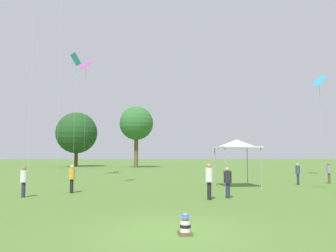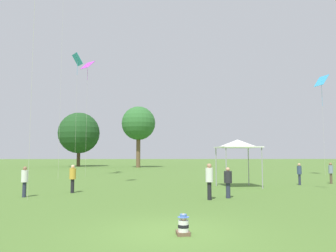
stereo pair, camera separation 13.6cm
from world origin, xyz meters
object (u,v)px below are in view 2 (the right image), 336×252
Objects in this scene: seated_toddler at (183,226)px; distant_tree_0 at (138,124)px; kite_5 at (321,83)px; person_standing_3 at (209,178)px; person_standing_4 at (331,171)px; canopy_tent at (238,144)px; person_standing_2 at (228,180)px; person_standing_6 at (25,179)px; person_standing_1 at (299,172)px; kite_6 at (77,62)px; distant_tree_1 at (79,133)px; person_standing_0 at (73,176)px; kite_2 at (88,67)px.

seated_toddler is 0.06× the size of distant_tree_0.
seated_toddler is 0.06× the size of kite_5.
distant_tree_0 is (-5.82, 39.83, 6.42)m from person_standing_3.
canopy_tent reaches higher than person_standing_4.
person_standing_2 is at bearing -80.07° from distant_tree_0.
distant_tree_0 is (-16.38, 31.37, 6.53)m from person_standing_4.
person_standing_4 reaches higher than person_standing_6.
person_standing_1 is 0.15× the size of kite_5.
canopy_tent reaches higher than person_standing_3.
person_standing_4 is at bearing 4.98° from kite_5.
kite_5 is 0.85× the size of kite_6.
distant_tree_1 is (-6.55, 28.75, -5.16)m from kite_6.
person_standing_0 is 0.50× the size of canopy_tent.
distant_tree_1 is (-19.96, 38.61, 3.25)m from canopy_tent.
kite_2 is (-20.25, 8.41, 10.11)m from person_standing_4.
person_standing_0 is 18.75m from person_standing_4.
kite_6 is (-13.41, 9.86, 8.41)m from canopy_tent.
seated_toddler is at bearing -85.11° from distant_tree_0.
kite_5 is at bearing -41.79° from distant_tree_1.
kite_2 reaches higher than person_standing_4.
person_standing_0 is (-5.60, 10.04, 0.70)m from seated_toddler.
kite_2 reaches higher than person_standing_1.
person_standing_3 is 0.18× the size of distant_tree_1.
distant_tree_0 is at bearing 90.83° from seated_toddler.
person_standing_1 is 2.97m from person_standing_4.
distant_tree_1 is at bearing -171.36° from kite_2.
person_standing_4 reaches higher than person_standing_1.
distant_tree_1 is (-17.04, 44.66, 5.10)m from person_standing_3.
kite_2 reaches higher than person_standing_2.
kite_2 is at bearing 104.26° from seated_toddler.
distant_tree_0 is 1.05× the size of distant_tree_1.
person_standing_2 is 21.97m from kite_2.
distant_tree_1 is at bearing 156.73° from distant_tree_0.
person_standing_3 is at bearing 71.21° from seated_toddler.
person_standing_1 is 0.49× the size of canopy_tent.
canopy_tent reaches higher than person_standing_0.
person_standing_3 is at bearing -137.58° from kite_6.
kite_6 is at bearing -158.88° from person_standing_2.
kite_2 is at bearing -30.76° from kite_6.
distant_tree_1 reaches higher than person_standing_1.
person_standing_1 is at bearing -105.67° from kite_6.
distant_tree_0 reaches higher than person_standing_1.
canopy_tent is (2.91, 6.05, 1.85)m from person_standing_3.
kite_5 is at bearing -127.58° from person_standing_1.
person_standing_0 is 10.91m from canopy_tent.
person_standing_0 is at bearing 95.49° from person_standing_4.
person_standing_0 is 0.15× the size of distant_tree_0.
person_standing_1 is at bearing -2.56° from person_standing_6.
seated_toddler is 0.33× the size of person_standing_3.
person_standing_6 is at bearing 177.10° from person_standing_0.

